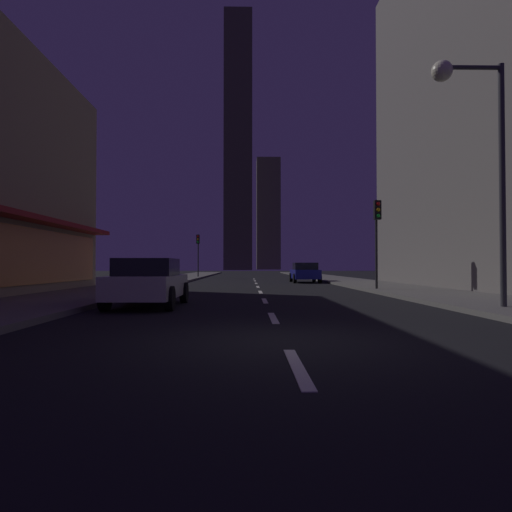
{
  "coord_description": "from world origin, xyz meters",
  "views": [
    {
      "loc": [
        -0.61,
        -7.55,
        1.24
      ],
      "look_at": [
        0.0,
        24.59,
        1.92
      ],
      "focal_mm": 32.01,
      "sensor_mm": 36.0,
      "label": 1
    }
  ],
  "objects_px": {
    "street_lamp_right": "(471,122)",
    "car_parked_far": "(305,272)",
    "car_parked_near": "(148,282)",
    "fire_hydrant_far_left": "(158,279)",
    "traffic_light_near_right": "(377,224)",
    "traffic_light_far_left": "(198,246)"
  },
  "relations": [
    {
      "from": "traffic_light_near_right",
      "to": "street_lamp_right",
      "type": "height_order",
      "value": "street_lamp_right"
    },
    {
      "from": "street_lamp_right",
      "to": "fire_hydrant_far_left",
      "type": "bearing_deg",
      "value": 126.86
    },
    {
      "from": "car_parked_far",
      "to": "fire_hydrant_far_left",
      "type": "xyz_separation_m",
      "value": [
        -9.5,
        -6.26,
        -0.29
      ]
    },
    {
      "from": "car_parked_near",
      "to": "street_lamp_right",
      "type": "xyz_separation_m",
      "value": [
        8.98,
        -1.84,
        4.33
      ]
    },
    {
      "from": "car_parked_far",
      "to": "fire_hydrant_far_left",
      "type": "height_order",
      "value": "car_parked_far"
    },
    {
      "from": "traffic_light_far_left",
      "to": "street_lamp_right",
      "type": "height_order",
      "value": "street_lamp_right"
    },
    {
      "from": "traffic_light_far_left",
      "to": "car_parked_far",
      "type": "bearing_deg",
      "value": -52.59
    },
    {
      "from": "fire_hydrant_far_left",
      "to": "traffic_light_far_left",
      "type": "relative_size",
      "value": 0.16
    },
    {
      "from": "car_parked_near",
      "to": "traffic_light_far_left",
      "type": "xyz_separation_m",
      "value": [
        -1.9,
        31.37,
        2.45
      ]
    },
    {
      "from": "car_parked_far",
      "to": "street_lamp_right",
      "type": "xyz_separation_m",
      "value": [
        1.78,
        -21.31,
        4.33
      ]
    },
    {
      "from": "car_parked_far",
      "to": "street_lamp_right",
      "type": "bearing_deg",
      "value": -85.23
    },
    {
      "from": "fire_hydrant_far_left",
      "to": "traffic_light_near_right",
      "type": "height_order",
      "value": "traffic_light_near_right"
    },
    {
      "from": "traffic_light_near_right",
      "to": "street_lamp_right",
      "type": "relative_size",
      "value": 0.64
    },
    {
      "from": "street_lamp_right",
      "to": "car_parked_far",
      "type": "bearing_deg",
      "value": 94.77
    },
    {
      "from": "fire_hydrant_far_left",
      "to": "street_lamp_right",
      "type": "relative_size",
      "value": 0.1
    },
    {
      "from": "car_parked_near",
      "to": "traffic_light_near_right",
      "type": "relative_size",
      "value": 1.01
    },
    {
      "from": "car_parked_near",
      "to": "car_parked_far",
      "type": "height_order",
      "value": "same"
    },
    {
      "from": "car_parked_far",
      "to": "traffic_light_far_left",
      "type": "distance_m",
      "value": 15.18
    },
    {
      "from": "fire_hydrant_far_left",
      "to": "traffic_light_far_left",
      "type": "bearing_deg",
      "value": 88.74
    },
    {
      "from": "car_parked_far",
      "to": "street_lamp_right",
      "type": "relative_size",
      "value": 0.64
    },
    {
      "from": "street_lamp_right",
      "to": "car_parked_near",
      "type": "bearing_deg",
      "value": 168.45
    },
    {
      "from": "street_lamp_right",
      "to": "traffic_light_near_right",
      "type": "bearing_deg",
      "value": 89.26
    }
  ]
}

